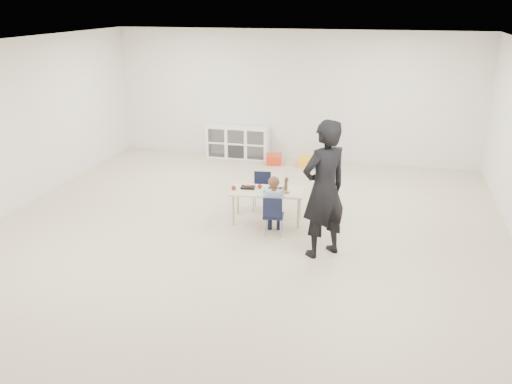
% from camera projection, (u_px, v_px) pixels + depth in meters
% --- Properties ---
extents(room, '(9.00, 9.02, 2.80)m').
position_uv_depth(room, '(237.00, 149.00, 7.63)').
color(room, beige).
rests_on(room, ground).
extents(table, '(1.20, 0.70, 0.53)m').
position_uv_depth(table, '(267.00, 205.00, 8.68)').
color(table, '#F5EDC4').
rests_on(table, ground).
extents(chair_near, '(0.34, 0.32, 0.63)m').
position_uv_depth(chair_near, '(273.00, 215.00, 8.17)').
color(chair_near, black).
rests_on(chair_near, ground).
extents(chair_far, '(0.34, 0.32, 0.63)m').
position_uv_depth(chair_far, '(262.00, 192.00, 9.15)').
color(chair_far, black).
rests_on(chair_far, ground).
extents(child, '(0.47, 0.47, 0.99)m').
position_uv_depth(child, '(273.00, 204.00, 8.11)').
color(child, '#BCD4FF').
rests_on(child, chair_near).
extents(lunch_tray_near, '(0.24, 0.18, 0.03)m').
position_uv_depth(lunch_tray_near, '(275.00, 189.00, 8.59)').
color(lunch_tray_near, black).
rests_on(lunch_tray_near, table).
extents(lunch_tray_far, '(0.24, 0.18, 0.03)m').
position_uv_depth(lunch_tray_far, '(248.00, 187.00, 8.68)').
color(lunch_tray_far, black).
rests_on(lunch_tray_far, table).
extents(milk_carton, '(0.08, 0.08, 0.10)m').
position_uv_depth(milk_carton, '(266.00, 189.00, 8.48)').
color(milk_carton, white).
rests_on(milk_carton, table).
extents(bread_roll, '(0.09, 0.09, 0.07)m').
position_uv_depth(bread_roll, '(286.00, 191.00, 8.47)').
color(bread_roll, tan).
rests_on(bread_roll, table).
extents(apple_near, '(0.07, 0.07, 0.07)m').
position_uv_depth(apple_near, '(260.00, 186.00, 8.67)').
color(apple_near, maroon).
rests_on(apple_near, table).
extents(apple_far, '(0.07, 0.07, 0.07)m').
position_uv_depth(apple_far, '(234.00, 188.00, 8.60)').
color(apple_far, maroon).
rests_on(apple_far, table).
extents(cubby_shelf, '(1.40, 0.40, 0.70)m').
position_uv_depth(cubby_shelf, '(238.00, 142.00, 12.17)').
color(cubby_shelf, white).
rests_on(cubby_shelf, ground).
extents(adult, '(0.82, 0.82, 1.93)m').
position_uv_depth(adult, '(324.00, 189.00, 7.31)').
color(adult, black).
rests_on(adult, ground).
extents(bin_red, '(0.36, 0.44, 0.19)m').
position_uv_depth(bin_red, '(274.00, 159.00, 11.78)').
color(bin_red, red).
rests_on(bin_red, ground).
extents(bin_yellow, '(0.36, 0.43, 0.19)m').
position_uv_depth(bin_yellow, '(306.00, 161.00, 11.62)').
color(bin_yellow, '#FFAF1A').
rests_on(bin_yellow, ground).
extents(bin_blue, '(0.35, 0.44, 0.21)m').
position_uv_depth(bin_blue, '(322.00, 162.00, 11.54)').
color(bin_blue, '#183FB8').
rests_on(bin_blue, ground).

